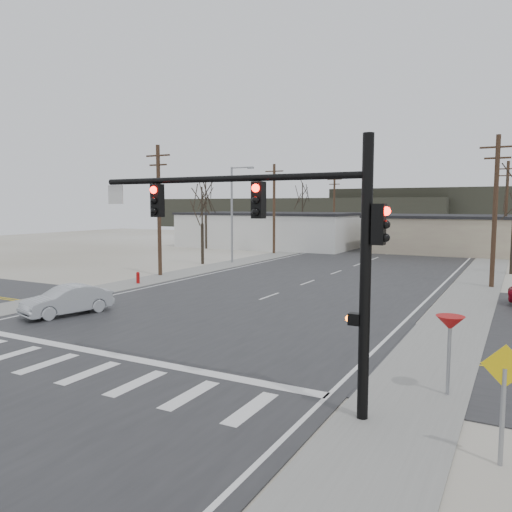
{
  "coord_description": "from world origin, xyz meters",
  "views": [
    {
      "loc": [
        13.2,
        -18.26,
        5.47
      ],
      "look_at": [
        -0.05,
        6.4,
        2.6
      ],
      "focal_mm": 35.0,
      "sensor_mm": 36.0,
      "label": 1
    }
  ],
  "objects_px": {
    "sedan_crossing": "(67,300)",
    "car_far_b": "(409,236)",
    "fire_hydrant": "(138,278)",
    "traffic_signal_mast": "(295,235)",
    "car_far_a": "(444,240)"
  },
  "relations": [
    {
      "from": "traffic_signal_mast",
      "to": "car_far_b",
      "type": "xyz_separation_m",
      "value": [
        -10.35,
        67.72,
        -4.01
      ]
    },
    {
      "from": "car_far_b",
      "to": "traffic_signal_mast",
      "type": "bearing_deg",
      "value": -61.02
    },
    {
      "from": "traffic_signal_mast",
      "to": "sedan_crossing",
      "type": "distance_m",
      "value": 15.82
    },
    {
      "from": "sedan_crossing",
      "to": "traffic_signal_mast",
      "type": "bearing_deg",
      "value": -3.71
    },
    {
      "from": "traffic_signal_mast",
      "to": "sedan_crossing",
      "type": "xyz_separation_m",
      "value": [
        -14.49,
        4.99,
        -3.91
      ]
    },
    {
      "from": "fire_hydrant",
      "to": "car_far_a",
      "type": "distance_m",
      "value": 45.43
    },
    {
      "from": "traffic_signal_mast",
      "to": "car_far_a",
      "type": "distance_m",
      "value": 57.58
    },
    {
      "from": "traffic_signal_mast",
      "to": "car_far_a",
      "type": "height_order",
      "value": "traffic_signal_mast"
    },
    {
      "from": "fire_hydrant",
      "to": "sedan_crossing",
      "type": "relative_size",
      "value": 0.2
    },
    {
      "from": "traffic_signal_mast",
      "to": "fire_hydrant",
      "type": "relative_size",
      "value": 10.29
    },
    {
      "from": "sedan_crossing",
      "to": "car_far_a",
      "type": "xyz_separation_m",
      "value": [
        10.7,
        52.34,
        0.06
      ]
    },
    {
      "from": "sedan_crossing",
      "to": "car_far_b",
      "type": "height_order",
      "value": "sedan_crossing"
    },
    {
      "from": "sedan_crossing",
      "to": "car_far_b",
      "type": "distance_m",
      "value": 62.88
    },
    {
      "from": "fire_hydrant",
      "to": "traffic_signal_mast",
      "type": "bearing_deg",
      "value": -38.13
    },
    {
      "from": "fire_hydrant",
      "to": "car_far_b",
      "type": "distance_m",
      "value": 54.08
    }
  ]
}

